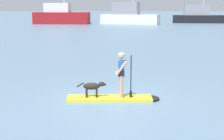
% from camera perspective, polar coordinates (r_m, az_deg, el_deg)
% --- Properties ---
extents(ground_plane, '(400.00, 400.00, 0.00)m').
position_cam_1_polar(ground_plane, '(12.27, -0.42, -5.01)').
color(ground_plane, slate).
extents(paddleboard, '(3.39, 1.08, 0.10)m').
position_cam_1_polar(paddleboard, '(12.26, 0.65, -4.78)').
color(paddleboard, yellow).
rests_on(paddleboard, ground_plane).
extents(person_paddler, '(0.63, 0.51, 1.61)m').
position_cam_1_polar(person_paddler, '(12.04, 1.64, -0.27)').
color(person_paddler, tan).
rests_on(person_paddler, paddleboard).
extents(dog, '(1.07, 0.28, 0.57)m').
position_cam_1_polar(dog, '(12.16, -3.23, -2.82)').
color(dog, '#2D231E').
rests_on(dog, paddleboard).
extents(moored_boat_far_starboard, '(10.24, 3.56, 9.98)m').
position_cam_1_polar(moored_boat_far_starboard, '(64.19, -8.62, 9.02)').
color(moored_boat_far_starboard, maroon).
rests_on(moored_boat_far_starboard, ground_plane).
extents(moored_boat_far_port, '(11.16, 5.60, 11.72)m').
position_cam_1_polar(moored_boat_far_port, '(63.36, 2.84, 9.11)').
color(moored_boat_far_port, white).
rests_on(moored_boat_far_port, ground_plane).
extents(moored_boat_center, '(10.65, 2.96, 10.92)m').
position_cam_1_polar(moored_boat_center, '(69.12, 14.47, 8.80)').
color(moored_boat_center, black).
rests_on(moored_boat_center, ground_plane).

